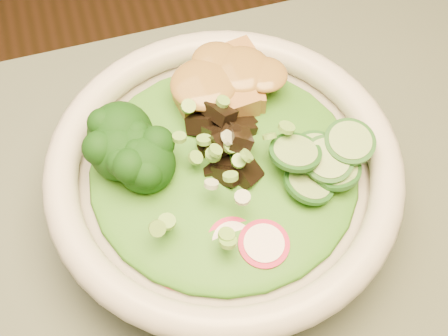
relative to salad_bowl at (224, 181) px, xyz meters
name	(u,v)px	position (x,y,z in m)	size (l,w,h in m)	color
salad_bowl	(224,181)	(0.00, 0.00, 0.00)	(0.30, 0.30, 0.08)	beige
lettuce_bed	(224,167)	(0.00, 0.00, 0.02)	(0.22, 0.22, 0.03)	#2A5D13
broccoli_florets	(138,163)	(-0.07, 0.01, 0.04)	(0.09, 0.08, 0.05)	black
radish_slices	(234,245)	(-0.01, -0.07, 0.03)	(0.12, 0.04, 0.02)	#A20C30
cucumber_slices	(312,155)	(0.07, -0.02, 0.04)	(0.08, 0.08, 0.04)	#80B665
mushroom_heap	(223,143)	(0.00, 0.01, 0.04)	(0.08, 0.08, 0.04)	black
tofu_cubes	(221,91)	(0.02, 0.07, 0.04)	(0.10, 0.07, 0.04)	olive
peanut_sauce	(221,80)	(0.02, 0.07, 0.05)	(0.08, 0.06, 0.02)	brown
scallion_garnish	(224,149)	(0.00, 0.00, 0.05)	(0.21, 0.21, 0.03)	#67A239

